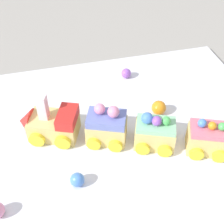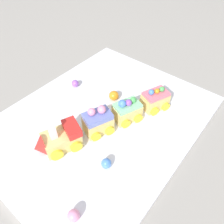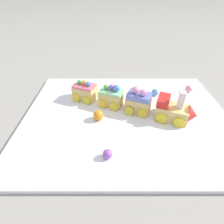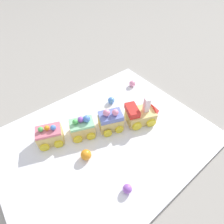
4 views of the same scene
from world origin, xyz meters
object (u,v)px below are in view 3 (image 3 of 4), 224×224
object	(u,v)px
gumball_pink	(188,89)
gumball_orange	(98,115)
cake_car_strawberry	(84,92)
gumball_purple	(107,154)
gumball_blue	(155,92)
cake_car_blueberry	(138,102)
cake_car_mint	(111,97)
cake_train_locomotive	(175,111)

from	to	relation	value
gumball_pink	gumball_orange	size ratio (longest dim) A/B	0.83
cake_car_strawberry	gumball_purple	size ratio (longest dim) A/B	3.73
gumball_purple	gumball_orange	bearing A→B (deg)	102.30
gumball_purple	gumball_blue	xyz separation A→B (m)	(0.16, 0.26, 0.00)
cake_car_blueberry	cake_car_strawberry	xyz separation A→B (m)	(-0.17, 0.07, -0.00)
gumball_orange	gumball_blue	bearing A→B (deg)	34.65
cake_car_mint	gumball_blue	xyz separation A→B (m)	(0.15, 0.05, -0.02)
gumball_pink	cake_car_blueberry	bearing A→B (deg)	-150.24
cake_car_mint	cake_car_strawberry	bearing A→B (deg)	-179.94
cake_car_mint	gumball_purple	size ratio (longest dim) A/B	3.73
cake_car_strawberry	gumball_pink	xyz separation A→B (m)	(0.36, 0.04, -0.01)
cake_car_blueberry	gumball_blue	world-z (taller)	cake_car_blueberry
gumball_purple	gumball_blue	size ratio (longest dim) A/B	0.94
gumball_blue	cake_car_blueberry	bearing A→B (deg)	-128.78
cake_train_locomotive	gumball_purple	bearing A→B (deg)	-121.96
cake_car_mint	gumball_orange	world-z (taller)	cake_car_mint
cake_car_blueberry	gumball_orange	world-z (taller)	cake_car_blueberry
cake_train_locomotive	cake_car_mint	world-z (taller)	cake_train_locomotive
cake_car_mint	cake_car_blueberry	bearing A→B (deg)	-0.18
cake_car_mint	gumball_pink	size ratio (longest dim) A/B	3.44
cake_train_locomotive	cake_car_mint	distance (m)	0.19
gumball_pink	gumball_purple	bearing A→B (deg)	-134.41
gumball_pink	gumball_blue	distance (m)	0.13
cake_car_strawberry	gumball_pink	world-z (taller)	cake_car_strawberry
gumball_purple	gumball_pink	bearing A→B (deg)	45.59
cake_train_locomotive	cake_car_strawberry	xyz separation A→B (m)	(-0.27, 0.11, 0.00)
cake_car_blueberry	cake_car_strawberry	size ratio (longest dim) A/B	1.00
cake_car_strawberry	gumball_pink	bearing A→B (deg)	28.59
gumball_purple	gumball_orange	world-z (taller)	gumball_orange
gumball_purple	gumball_blue	distance (m)	0.31
cake_car_blueberry	gumball_orange	bearing A→B (deg)	-138.29
cake_car_strawberry	gumball_purple	distance (m)	0.26
gumball_blue	gumball_orange	xyz separation A→B (m)	(-0.19, -0.13, 0.00)
gumball_pink	gumball_orange	xyz separation A→B (m)	(-0.31, -0.15, 0.00)
cake_car_mint	cake_train_locomotive	bearing A→B (deg)	-0.03
cake_car_mint	gumball_purple	xyz separation A→B (m)	(-0.01, -0.21, -0.02)
cake_car_strawberry	gumball_orange	distance (m)	0.12
gumball_orange	cake_car_mint	bearing A→B (deg)	63.74
cake_train_locomotive	gumball_purple	world-z (taller)	cake_train_locomotive
cake_train_locomotive	gumball_pink	world-z (taller)	cake_train_locomotive
cake_car_strawberry	cake_car_mint	bearing A→B (deg)	0.06
cake_car_blueberry	cake_car_strawberry	bearing A→B (deg)	179.95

